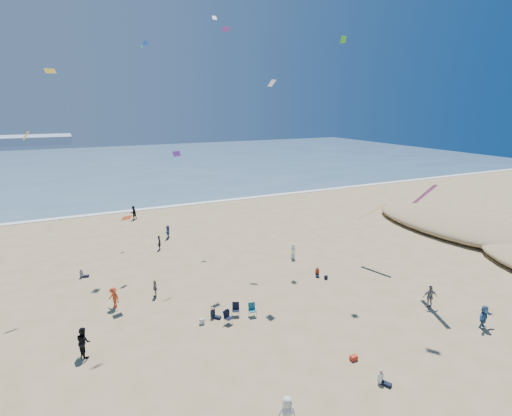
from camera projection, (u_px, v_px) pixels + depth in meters
name	position (u px, v px, depth m)	size (l,w,h in m)	color
ground	(289.00, 415.00, 20.27)	(220.00, 220.00, 0.00)	tan
ocean	(103.00, 166.00, 103.04)	(220.00, 100.00, 0.06)	#476B84
surf_line	(136.00, 210.00, 59.47)	(220.00, 1.20, 0.08)	white
standing_flyers	(219.00, 290.00, 31.91)	(32.68, 50.28, 1.93)	gray
seated_group	(270.00, 320.00, 28.32)	(20.52, 31.06, 0.84)	white
chair_cluster	(239.00, 312.00, 29.26)	(2.74, 1.60, 1.00)	black
white_tote	(202.00, 321.00, 28.61)	(0.35, 0.20, 0.40)	silver
black_backpack	(227.00, 312.00, 29.93)	(0.30, 0.22, 0.38)	black
cooler	(354.00, 358.00, 24.57)	(0.45, 0.30, 0.30)	red
navy_bag	(326.00, 277.00, 35.98)	(0.28, 0.18, 0.34)	black
kites_aloft	(309.00, 114.00, 32.16)	(37.50, 43.52, 29.70)	purple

